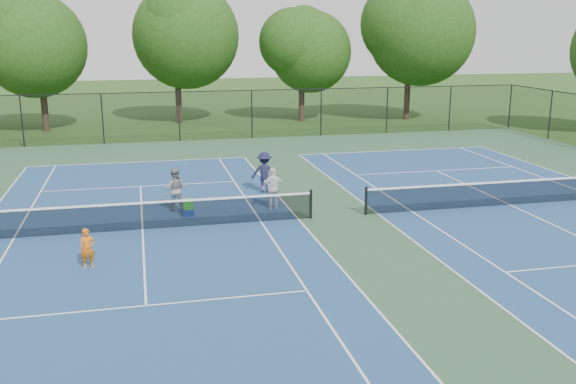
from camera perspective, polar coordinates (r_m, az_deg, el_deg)
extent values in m
plane|color=#234716|center=(23.51, 4.50, -2.20)|extent=(140.00, 140.00, 0.00)
cube|color=#32583D|center=(23.51, 4.50, -2.19)|extent=(36.00, 36.00, 0.01)
cube|color=navy|center=(22.46, -12.81, -3.28)|extent=(10.97, 23.77, 0.00)
cube|color=white|center=(34.00, -13.07, 2.63)|extent=(10.97, 0.06, 0.00)
cube|color=white|center=(23.10, 0.92, -2.42)|extent=(0.06, 23.77, 0.00)
cube|color=white|center=(22.85, -23.19, -3.79)|extent=(0.06, 23.77, 0.00)
cube|color=white|center=(22.82, -2.43, -2.64)|extent=(0.06, 23.77, 0.00)
cube|color=white|center=(28.64, -12.98, 0.50)|extent=(8.23, 0.06, 0.00)
cube|color=white|center=(16.45, -12.51, -9.83)|extent=(8.23, 0.06, 0.00)
cube|color=white|center=(22.46, -12.81, -3.27)|extent=(0.06, 12.80, 0.00)
cylinder|color=black|center=(23.07, 2.04, -1.10)|extent=(0.10, 0.10, 1.07)
cube|color=black|center=(22.33, -12.87, -2.15)|extent=(11.90, 0.01, 0.90)
cube|color=white|center=(22.20, -12.94, -0.96)|extent=(11.90, 0.04, 0.07)
cube|color=navy|center=(26.43, 19.13, -1.09)|extent=(10.97, 23.77, 0.00)
cube|color=white|center=(36.74, 9.34, 3.65)|extent=(10.97, 0.06, 0.00)
cube|color=white|center=(23.99, 7.96, -1.92)|extent=(0.06, 23.77, 0.00)
cube|color=white|center=(24.51, 10.95, -1.70)|extent=(0.06, 23.77, 0.00)
cube|color=white|center=(31.85, 13.07, 1.86)|extent=(8.23, 0.06, 0.00)
cube|color=white|center=(26.43, 19.13, -1.08)|extent=(0.06, 12.80, 0.00)
cylinder|color=black|center=(23.70, 6.95, -0.79)|extent=(0.10, 0.10, 1.07)
cube|color=black|center=(26.32, 19.21, -0.12)|extent=(11.90, 0.01, 0.90)
cube|color=white|center=(26.21, 19.30, 0.90)|extent=(11.90, 0.04, 0.07)
cylinder|color=black|center=(40.34, -22.57, 5.83)|extent=(0.08, 0.08, 3.00)
cylinder|color=black|center=(39.85, -16.16, 6.26)|extent=(0.08, 0.08, 3.00)
cylinder|color=black|center=(39.87, -9.66, 6.62)|extent=(0.08, 0.08, 3.00)
cylinder|color=black|center=(40.40, -3.23, 6.90)|extent=(0.08, 0.08, 3.00)
cylinder|color=black|center=(41.41, 2.96, 7.08)|extent=(0.08, 0.08, 3.00)
cylinder|color=black|center=(42.87, 8.79, 7.17)|extent=(0.08, 0.08, 3.00)
cylinder|color=black|center=(44.73, 14.19, 7.20)|extent=(0.08, 0.08, 3.00)
cylinder|color=black|center=(46.96, 19.12, 7.16)|extent=(0.08, 0.08, 3.00)
cylinder|color=black|center=(43.25, 22.27, 6.35)|extent=(0.08, 0.08, 3.00)
cube|color=black|center=(40.40, -3.23, 6.90)|extent=(36.00, 0.01, 3.00)
cube|color=black|center=(40.23, -3.26, 9.01)|extent=(36.00, 0.05, 0.05)
cylinder|color=#2D2116|center=(46.12, -20.86, 7.39)|extent=(0.44, 0.44, 3.78)
sphere|color=#1C3E11|center=(45.88, -21.28, 12.05)|extent=(6.80, 6.80, 6.80)
sphere|color=#1C3E11|center=(45.87, -21.36, 12.88)|extent=(5.58, 5.58, 5.58)
sphere|color=#1C3E11|center=(45.87, -21.43, 13.70)|extent=(4.35, 4.35, 4.35)
cylinder|color=#2D2116|center=(47.78, -9.72, 8.53)|extent=(0.44, 0.44, 4.14)
sphere|color=#1C3E11|center=(47.56, -9.94, 13.52)|extent=(7.60, 7.60, 7.60)
sphere|color=#1C3E11|center=(47.56, -9.97, 14.27)|extent=(6.23, 6.23, 6.23)
sphere|color=#1C3E11|center=(47.57, -10.00, 15.03)|extent=(4.86, 4.86, 4.86)
cylinder|color=#2D2116|center=(48.22, 1.21, 8.35)|extent=(0.44, 0.44, 3.42)
sphere|color=#1C3E11|center=(48.00, 1.23, 12.35)|extent=(6.00, 6.00, 6.00)
sphere|color=#1C3E11|center=(47.98, 1.24, 13.18)|extent=(4.92, 4.92, 4.92)
sphere|color=#1C3E11|center=(47.97, 1.24, 14.02)|extent=(3.84, 3.84, 3.84)
cylinder|color=#2D2116|center=(49.84, 10.56, 8.83)|extent=(0.44, 0.44, 4.32)
sphere|color=#1C3E11|center=(49.64, 10.79, 13.78)|extent=(7.80, 7.80, 7.80)
sphere|color=#1C3E11|center=(49.64, 10.83, 14.49)|extent=(6.40, 6.40, 6.40)
sphere|color=#1C3E11|center=(49.65, 10.86, 15.19)|extent=(4.99, 4.99, 4.99)
imported|color=orange|center=(19.20, -17.40, -4.81)|extent=(0.47, 0.35, 1.16)
imported|color=gray|center=(24.43, -10.03, 0.25)|extent=(0.88, 0.73, 1.64)
imported|color=silver|center=(24.29, -1.31, 0.33)|extent=(0.97, 0.48, 1.60)
imported|color=#1A1938|center=(26.74, -2.10, 1.75)|extent=(1.25, 0.94, 1.72)
cube|color=navy|center=(23.73, -8.86, -1.83)|extent=(0.39, 0.28, 0.28)
cube|color=green|center=(23.64, -8.89, -1.06)|extent=(0.35, 0.28, 0.38)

